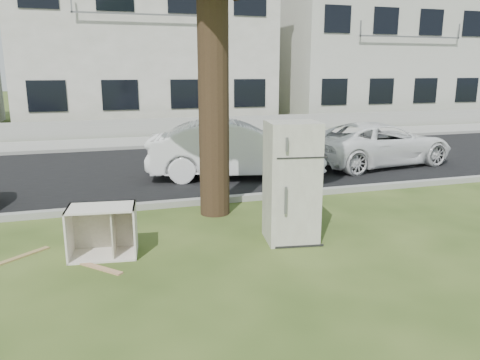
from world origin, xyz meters
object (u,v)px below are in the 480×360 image
object	(u,v)px
car_right	(379,144)
car_center	(235,149)
fridge	(291,182)
cabinet	(103,231)

from	to	relation	value
car_right	car_center	bearing A→B (deg)	85.66
fridge	car_center	size ratio (longest dim) A/B	0.44
fridge	car_center	xyz separation A→B (m)	(0.43, 4.46, -0.22)
car_right	fridge	bearing A→B (deg)	127.21
fridge	car_right	xyz separation A→B (m)	(4.66, 4.77, -0.33)
car_center	car_right	size ratio (longest dim) A/B	0.99
cabinet	car_center	bearing A→B (deg)	60.50
cabinet	fridge	bearing A→B (deg)	3.47
cabinet	car_right	xyz separation A→B (m)	(7.44, 4.58, 0.23)
fridge	cabinet	xyz separation A→B (m)	(-2.78, 0.19, -0.56)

